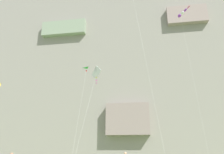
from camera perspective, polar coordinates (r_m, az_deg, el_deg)
name	(u,v)px	position (r m, az deg, el deg)	size (l,w,h in m)	color
cliff_face	(129,63)	(82.92, 4.55, 3.54)	(180.00, 26.82, 65.47)	gray
kite_windsock_upper_right	(182,14)	(48.05, 17.80, 15.43)	(2.38, 4.10, 28.34)	purple
kite_diamond_mid_center	(96,74)	(34.76, -4.19, 0.79)	(2.33, 5.88, 14.55)	white
kite_delta_low_center	(87,76)	(36.81, -6.65, 0.32)	(1.24, 4.74, 14.58)	green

